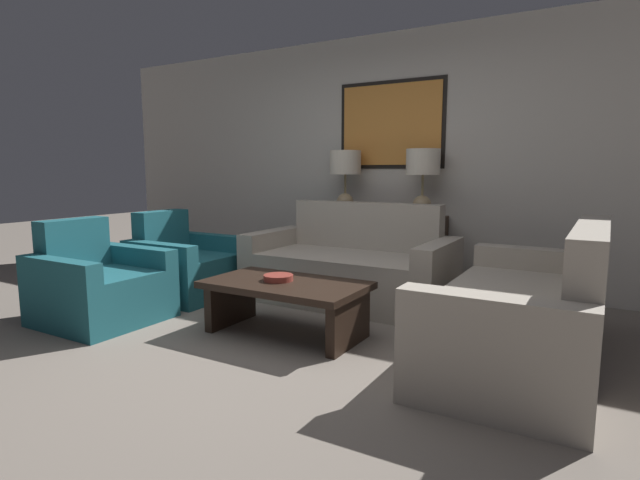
{
  "coord_description": "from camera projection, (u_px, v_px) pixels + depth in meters",
  "views": [
    {
      "loc": [
        2.07,
        -2.61,
        1.23
      ],
      "look_at": [
        0.01,
        0.93,
        0.65
      ],
      "focal_mm": 28.0,
      "sensor_mm": 36.0,
      "label": 1
    }
  ],
  "objects": [
    {
      "name": "ground_plane",
      "position": [
        251.0,
        350.0,
        3.43
      ],
      "size": [
        20.0,
        20.0,
        0.0
      ],
      "primitive_type": "plane",
      "color": "slate"
    },
    {
      "name": "coffee_table",
      "position": [
        286.0,
        296.0,
        3.71
      ],
      "size": [
        1.19,
        0.68,
        0.41
      ],
      "color": "black",
      "rests_on": "ground_plane"
    },
    {
      "name": "couch_by_side",
      "position": [
        526.0,
        317.0,
        3.15
      ],
      "size": [
        0.93,
        1.88,
        0.91
      ],
      "color": "#ADA393",
      "rests_on": "ground_plane"
    },
    {
      "name": "couch_by_back_wall",
      "position": [
        351.0,
        269.0,
        4.69
      ],
      "size": [
        1.88,
        0.93,
        0.91
      ],
      "color": "#ADA393",
      "rests_on": "ground_plane"
    },
    {
      "name": "decorative_bowl",
      "position": [
        278.0,
        278.0,
        3.73
      ],
      "size": [
        0.22,
        0.22,
        0.04
      ],
      "color": "#93382D",
      "rests_on": "coffee_table"
    },
    {
      "name": "table_lamp_left",
      "position": [
        345.0,
        170.0,
        5.39
      ],
      "size": [
        0.34,
        0.34,
        0.67
      ],
      "color": "tan",
      "rests_on": "console_table"
    },
    {
      "name": "console_table",
      "position": [
        381.0,
        250.0,
        5.29
      ],
      "size": [
        1.32,
        0.37,
        0.76
      ],
      "color": "#332319",
      "rests_on": "ground_plane"
    },
    {
      "name": "table_lamp_right",
      "position": [
        423.0,
        170.0,
        4.96
      ],
      "size": [
        0.34,
        0.34,
        0.67
      ],
      "color": "tan",
      "rests_on": "console_table"
    },
    {
      "name": "armchair_near_back_wall",
      "position": [
        185.0,
        267.0,
        4.88
      ],
      "size": [
        0.86,
        0.85,
        0.82
      ],
      "color": "#1E5B66",
      "rests_on": "ground_plane"
    },
    {
      "name": "back_wall",
      "position": [
        392.0,
        160.0,
        5.38
      ],
      "size": [
        7.64,
        0.12,
        2.65
      ],
      "color": "beige",
      "rests_on": "ground_plane"
    },
    {
      "name": "armchair_near_camera",
      "position": [
        99.0,
        287.0,
        4.06
      ],
      "size": [
        0.86,
        0.85,
        0.82
      ],
      "color": "#1E5B66",
      "rests_on": "ground_plane"
    }
  ]
}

